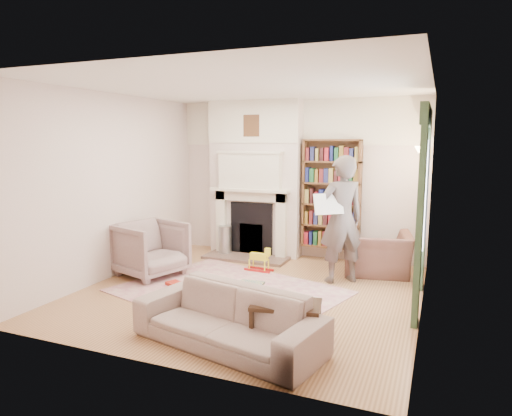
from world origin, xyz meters
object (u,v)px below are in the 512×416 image
at_px(sofa, 228,318).
at_px(paraffin_heater, 225,241).
at_px(armchair_reading, 377,253).
at_px(coffee_table, 286,324).
at_px(bookcase, 331,194).
at_px(man_reading, 341,220).
at_px(armchair_left, 151,249).
at_px(rocking_horse, 259,259).

relative_size(sofa, paraffin_heater, 3.66).
distance_m(armchair_reading, coffee_table, 2.97).
bearing_deg(bookcase, coffee_table, -84.35).
distance_m(man_reading, paraffin_heater, 2.50).
relative_size(armchair_reading, coffee_table, 1.47).
relative_size(armchair_left, man_reading, 0.49).
height_order(bookcase, rocking_horse, bookcase).
distance_m(armchair_reading, man_reading, 0.96).
bearing_deg(coffee_table, rocking_horse, 108.05).
bearing_deg(man_reading, sofa, 39.57).
bearing_deg(rocking_horse, coffee_table, -58.31).
height_order(sofa, man_reading, man_reading).
relative_size(man_reading, rocking_horse, 4.14).
xyz_separation_m(armchair_left, rocking_horse, (1.47, 0.84, -0.22)).
xyz_separation_m(sofa, paraffin_heater, (-1.67, 3.36, -0.02)).
xyz_separation_m(bookcase, coffee_table, (0.35, -3.50, -0.95)).
bearing_deg(armchair_reading, rocking_horse, 7.09).
relative_size(sofa, coffee_table, 2.87).
xyz_separation_m(armchair_left, paraffin_heater, (0.51, 1.58, -0.15)).
bearing_deg(coffee_table, man_reading, 78.45).
bearing_deg(man_reading, armchair_reading, -163.83).
bearing_deg(armchair_left, man_reading, -56.52).
xyz_separation_m(sofa, rocking_horse, (-0.70, 2.61, -0.09)).
relative_size(bookcase, rocking_horse, 4.07).
height_order(bookcase, man_reading, bookcase).
height_order(man_reading, paraffin_heater, man_reading).
distance_m(armchair_left, coffee_table, 3.12).
bearing_deg(armchair_reading, paraffin_heater, -14.28).
bearing_deg(paraffin_heater, armchair_left, -107.87).
relative_size(bookcase, coffee_table, 2.64).
distance_m(bookcase, armchair_left, 3.18).
xyz_separation_m(sofa, man_reading, (0.62, 2.57, 0.65)).
xyz_separation_m(sofa, coffee_table, (0.54, 0.25, -0.07)).
distance_m(bookcase, armchair_reading, 1.34).
distance_m(sofa, paraffin_heater, 3.75).
height_order(coffee_table, rocking_horse, coffee_table).
bearing_deg(paraffin_heater, bookcase, 11.86).
relative_size(armchair_reading, paraffin_heater, 1.87).
bearing_deg(bookcase, rocking_horse, -128.45).
height_order(paraffin_heater, rocking_horse, paraffin_heater).
relative_size(armchair_reading, man_reading, 0.55).
xyz_separation_m(armchair_left, sofa, (2.18, -1.78, -0.13)).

